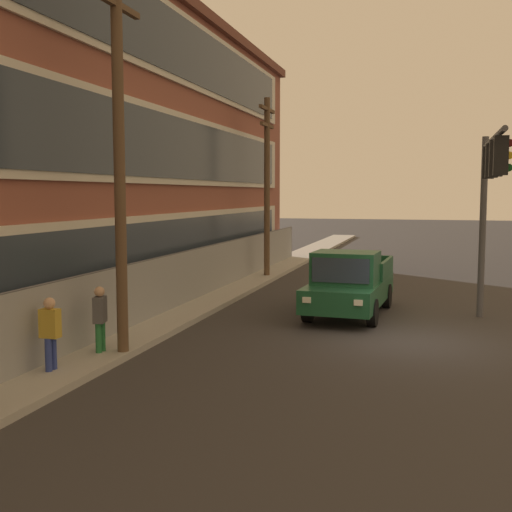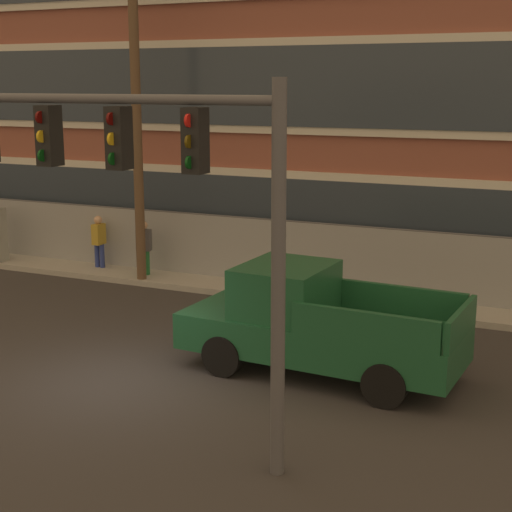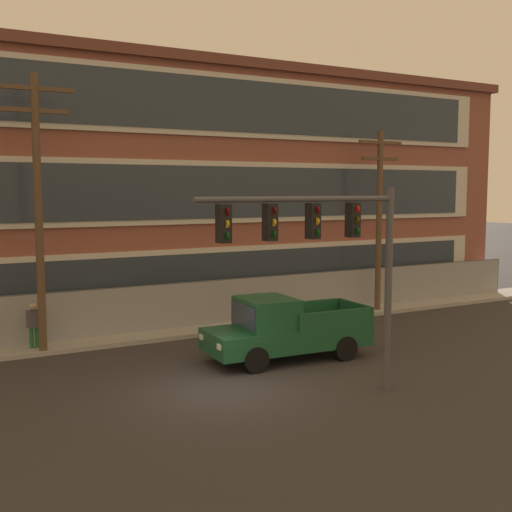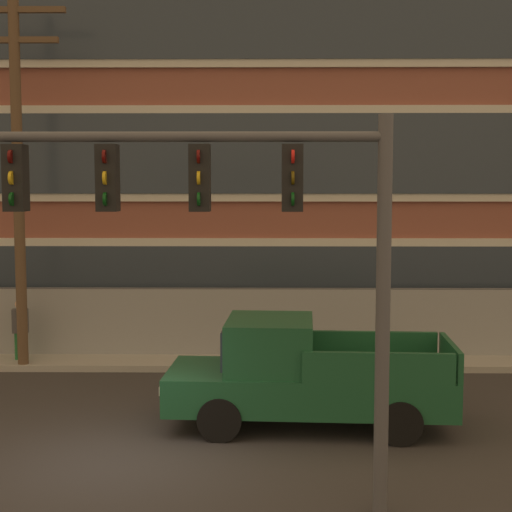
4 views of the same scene
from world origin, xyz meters
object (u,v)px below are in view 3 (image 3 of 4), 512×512
object	(u,v)px
pedestrian_by_fence	(34,324)
traffic_signal_mast	(327,242)
utility_pole_near_corner	(38,202)
utility_pole_midblock	(379,214)
pickup_truck_dark_green	(284,330)

from	to	relation	value
pedestrian_by_fence	traffic_signal_mast	bearing A→B (deg)	-57.01
utility_pole_near_corner	utility_pole_midblock	distance (m)	14.47
pedestrian_by_fence	utility_pole_midblock	bearing A→B (deg)	-0.62
utility_pole_near_corner	utility_pole_midblock	xyz separation A→B (m)	(14.46, 0.31, -0.65)
utility_pole_near_corner	pickup_truck_dark_green	bearing A→B (deg)	-33.33
utility_pole_midblock	pickup_truck_dark_green	bearing A→B (deg)	-148.87
pickup_truck_dark_green	utility_pole_midblock	size ratio (longest dim) A/B	0.69
utility_pole_near_corner	pedestrian_by_fence	world-z (taller)	utility_pole_near_corner
utility_pole_midblock	pedestrian_by_fence	distance (m)	15.05
pickup_truck_dark_green	pedestrian_by_fence	xyz separation A→B (m)	(-6.87, 4.86, 0.01)
traffic_signal_mast	pickup_truck_dark_green	distance (m)	5.21
pedestrian_by_fence	utility_pole_near_corner	bearing A→B (deg)	-67.36
traffic_signal_mast	utility_pole_near_corner	distance (m)	10.06
pickup_truck_dark_green	utility_pole_midblock	bearing A→B (deg)	31.13
pickup_truck_dark_green	utility_pole_midblock	distance (m)	9.73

